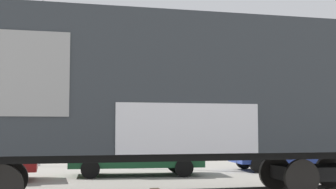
# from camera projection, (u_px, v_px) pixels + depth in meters

# --- Properties ---
(freight_car) EXTENTS (14.05, 3.83, 4.54)m
(freight_car) POSITION_uv_depth(u_px,v_px,m) (156.00, 90.00, 11.29)
(freight_car) COLOR #33383D
(freight_car) RESTS_ON ground_plane
(flagpole) EXTENTS (1.35, 0.84, 9.76)m
(flagpole) POSITION_uv_depth(u_px,v_px,m) (37.00, 33.00, 20.93)
(flagpole) COLOR silver
(flagpole) RESTS_ON ground_plane
(hillside) EXTENTS (155.02, 33.21, 15.41)m
(hillside) POSITION_uv_depth(u_px,v_px,m) (42.00, 106.00, 73.56)
(hillside) COLOR silver
(hillside) RESTS_ON ground_plane
(parked_car_green) EXTENTS (4.91, 2.50, 1.67)m
(parked_car_green) POSITION_uv_depth(u_px,v_px,m) (135.00, 152.00, 16.46)
(parked_car_green) COLOR #1E5933
(parked_car_green) RESTS_ON ground_plane
(parked_car_blue) EXTENTS (4.33, 2.45, 1.65)m
(parked_car_blue) POSITION_uv_depth(u_px,v_px,m) (283.00, 149.00, 18.45)
(parked_car_blue) COLOR navy
(parked_car_blue) RESTS_ON ground_plane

